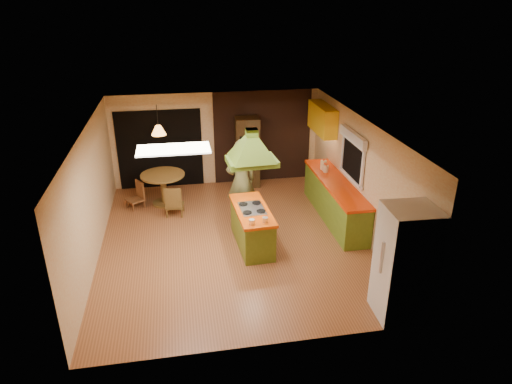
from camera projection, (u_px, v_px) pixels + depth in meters
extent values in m
plane|color=#9B5932|center=(233.00, 239.00, 9.76)|extent=(6.50, 6.50, 0.00)
plane|color=beige|center=(217.00, 139.00, 12.19)|extent=(5.50, 0.00, 5.50)
plane|color=beige|center=(262.00, 275.00, 6.33)|extent=(5.50, 0.00, 5.50)
plane|color=beige|center=(91.00, 195.00, 8.82)|extent=(0.00, 6.50, 6.50)
plane|color=beige|center=(360.00, 177.00, 9.70)|extent=(0.00, 6.50, 6.50)
plane|color=silver|center=(231.00, 126.00, 8.76)|extent=(6.50, 6.50, 0.00)
cube|color=#381E14|center=(263.00, 137.00, 12.37)|extent=(2.64, 0.03, 2.50)
cube|color=black|center=(160.00, 149.00, 12.01)|extent=(2.20, 0.03, 2.10)
cube|color=olive|center=(335.00, 201.00, 10.52)|extent=(0.58, 3.00, 0.86)
cube|color=#E53807|center=(336.00, 183.00, 10.34)|extent=(0.62, 3.05, 0.06)
cube|color=yellow|center=(322.00, 119.00, 11.37)|extent=(0.34, 1.40, 0.70)
cube|color=black|center=(353.00, 157.00, 9.94)|extent=(0.03, 1.16, 0.96)
cube|color=white|center=(353.00, 137.00, 9.74)|extent=(0.10, 1.35, 0.22)
cube|color=white|center=(173.00, 149.00, 7.51)|extent=(1.20, 0.60, 0.03)
cube|color=#5E6F1B|center=(252.00, 228.00, 9.41)|extent=(0.69, 1.61, 0.77)
cube|color=#D54907|center=(252.00, 210.00, 9.25)|extent=(0.75, 1.68, 0.06)
cube|color=silver|center=(252.00, 208.00, 9.23)|extent=(0.51, 0.72, 0.02)
cube|color=#53731C|center=(252.00, 161.00, 8.82)|extent=(0.99, 0.74, 0.11)
pyramid|color=#53731C|center=(252.00, 136.00, 8.62)|extent=(0.99, 0.74, 0.45)
cube|color=#53731C|center=(252.00, 133.00, 8.59)|extent=(0.22, 0.22, 0.14)
imported|color=brown|center=(241.00, 181.00, 10.23)|extent=(0.80, 0.62, 1.94)
cube|color=white|center=(405.00, 263.00, 7.15)|extent=(0.82, 0.78, 1.92)
cube|color=#402C14|center=(247.00, 152.00, 12.17)|extent=(0.65, 0.61, 1.88)
cube|color=black|center=(249.00, 145.00, 11.78)|extent=(0.48, 0.04, 0.45)
cube|color=black|center=(249.00, 163.00, 11.98)|extent=(0.48, 0.04, 0.45)
cylinder|color=brown|center=(163.00, 175.00, 11.09)|extent=(1.07, 1.07, 0.05)
cylinder|color=brown|center=(164.00, 189.00, 11.24)|extent=(0.14, 0.14, 0.75)
cylinder|color=brown|center=(165.00, 203.00, 11.39)|extent=(0.60, 0.60, 0.05)
cone|color=#FF9E3F|center=(159.00, 130.00, 10.64)|extent=(0.42, 0.42, 0.23)
cylinder|color=#F7EBC7|center=(323.00, 165.00, 11.00)|extent=(0.19, 0.19, 0.22)
cylinder|color=beige|center=(326.00, 169.00, 10.83)|extent=(0.13, 0.13, 0.17)
cylinder|color=beige|center=(325.00, 168.00, 10.93)|extent=(0.15, 0.15, 0.15)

